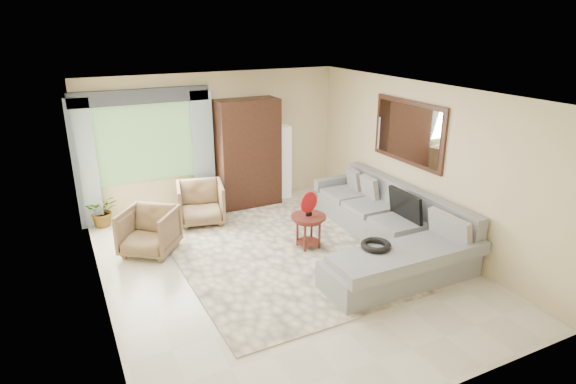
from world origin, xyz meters
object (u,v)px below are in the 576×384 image
sectional_sofa (388,233)px  potted_plant (102,210)px  tv_screen (405,206)px  armoire (248,153)px  floor_lamp (284,162)px  coffee_table (308,231)px  armchair_right (201,203)px  armchair_left (149,231)px

sectional_sofa → potted_plant: sectional_sofa is taller
sectional_sofa → tv_screen: (0.27, -0.04, 0.44)m
armoire → floor_lamp: armoire is taller
coffee_table → floor_lamp: floor_lamp is taller
armchair_right → floor_lamp: (1.95, 0.58, 0.37)m
tv_screen → armoire: bearing=117.0°
armoire → coffee_table: bearing=-87.5°
armchair_left → armoire: (2.23, 1.34, 0.68)m
sectional_sofa → tv_screen: bearing=-9.1°
sectional_sofa → armoire: size_ratio=1.65×
tv_screen → coffee_table: size_ratio=1.32×
sectional_sofa → coffee_table: bearing=152.3°
sectional_sofa → floor_lamp: floor_lamp is taller
coffee_table → potted_plant: (-2.87, 2.41, 0.00)m
armchair_right → armchair_left: bearing=-130.6°
potted_plant → armoire: armoire is taller
coffee_table → armchair_left: bearing=157.5°
tv_screen → coffee_table: bearing=155.5°
armchair_right → sectional_sofa: bearing=-32.8°
tv_screen → armchair_right: 3.61m
sectional_sofa → armchair_right: sectional_sofa is taller
sectional_sofa → floor_lamp: size_ratio=2.31×
tv_screen → coffee_table: 1.60m
coffee_table → floor_lamp: 2.51m
armchair_right → armoire: armoire is taller
sectional_sofa → coffee_table: 1.28m
sectional_sofa → floor_lamp: 3.03m
coffee_table → armchair_left: size_ratio=0.70×
coffee_table → potted_plant: potted_plant is taller
tv_screen → potted_plant: (-4.27, 3.05, -0.42)m
armchair_right → potted_plant: size_ratio=1.38×
coffee_table → armoire: size_ratio=0.27×
floor_lamp → coffee_table: bearing=-106.5°
tv_screen → armchair_right: bearing=137.5°
floor_lamp → potted_plant: bearing=179.2°
sectional_sofa → armchair_left: (-3.46, 1.56, 0.08)m
tv_screen → armchair_left: bearing=156.7°
tv_screen → potted_plant: bearing=144.5°
tv_screen → potted_plant: tv_screen is taller
sectional_sofa → armoire: armoire is taller
sectional_sofa → armchair_right: bearing=135.0°
tv_screen → armchair_left: (-3.73, 1.60, -0.35)m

